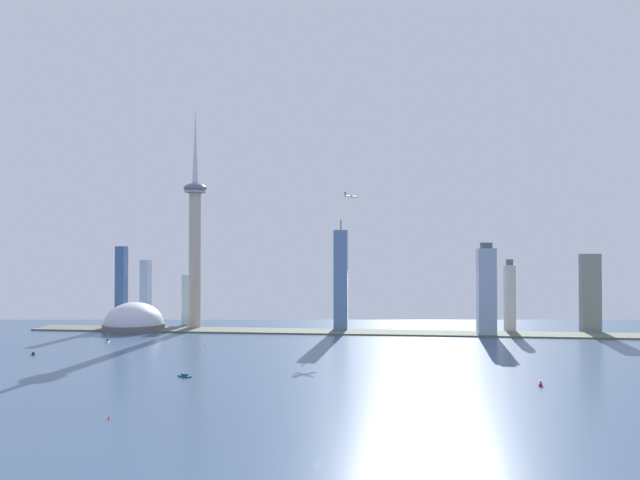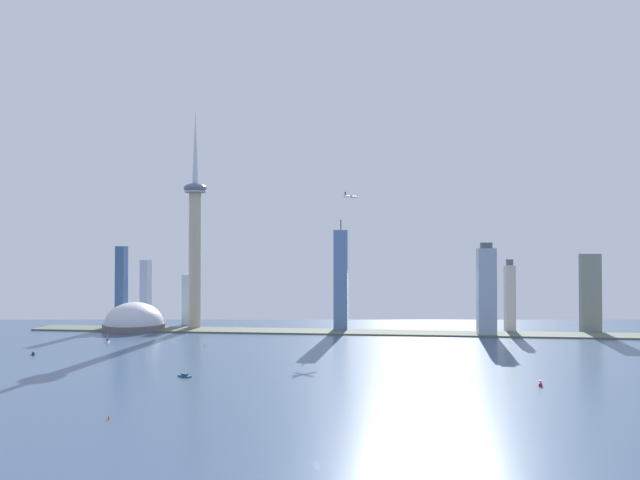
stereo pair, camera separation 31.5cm
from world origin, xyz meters
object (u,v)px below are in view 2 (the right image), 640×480
at_px(stadium_dome, 134,324).
at_px(skyscraper_2, 590,293).
at_px(skyscraper_1, 486,291).
at_px(boat_0, 185,376).
at_px(boat_1, 540,384).
at_px(skyscraper_0, 341,280).
at_px(skyscraper_6, 146,291).
at_px(observation_tower, 195,233).
at_px(channel_buoy_1, 109,417).
at_px(skyscraper_3, 510,297).
at_px(boat_3, 108,341).
at_px(boat_2, 33,354).
at_px(airplane, 351,196).
at_px(skyscraper_4, 190,299).
at_px(skyscraper_5, 121,286).
at_px(channel_buoy_0, 204,345).

distance_m(stadium_dome, skyscraper_2, 651.00).
bearing_deg(skyscraper_1, boat_0, -136.19).
bearing_deg(boat_1, skyscraper_0, 43.15).
height_order(skyscraper_0, skyscraper_6, skyscraper_0).
xyz_separation_m(observation_tower, skyscraper_0, (215.89, 1.38, -69.10)).
relative_size(stadium_dome, channel_buoy_1, 30.22).
bearing_deg(skyscraper_3, observation_tower, -178.44).
bearing_deg(boat_3, skyscraper_3, 95.27).
bearing_deg(boat_2, boat_0, 32.17).
bearing_deg(channel_buoy_1, observation_tower, 101.25).
relative_size(boat_2, channel_buoy_1, 3.60).
relative_size(observation_tower, skyscraper_0, 2.04).
relative_size(observation_tower, boat_2, 31.25).
bearing_deg(observation_tower, boat_0, -73.43).
height_order(skyscraper_6, boat_3, skyscraper_6).
bearing_deg(skyscraper_3, airplane, 176.87).
height_order(stadium_dome, airplane, airplane).
bearing_deg(boat_1, observation_tower, 63.92).
xyz_separation_m(skyscraper_4, boat_2, (-81.66, -288.48, -37.68)).
xyz_separation_m(skyscraper_5, airplane, (348.83, 9.10, 134.02)).
distance_m(skyscraper_2, skyscraper_6, 672.43).
height_order(skyscraper_6, airplane, airplane).
relative_size(skyscraper_1, channel_buoy_1, 43.36).
xyz_separation_m(skyscraper_5, channel_buoy_0, (183.89, -174.69, -59.19)).
relative_size(skyscraper_0, skyscraper_5, 1.31).
height_order(skyscraper_4, boat_3, skyscraper_4).
relative_size(skyscraper_5, skyscraper_6, 1.21).
relative_size(boat_0, boat_1, 1.72).
height_order(skyscraper_3, boat_3, skyscraper_3).
height_order(skyscraper_4, channel_buoy_0, skyscraper_4).
xyz_separation_m(skyscraper_3, boat_2, (-559.26, -250.41, -47.38)).
xyz_separation_m(skyscraper_5, boat_2, (14.98, -253.63, -59.40)).
xyz_separation_m(skyscraper_6, airplane, (333.23, -46.23, 144.73)).
distance_m(observation_tower, channel_buoy_1, 501.69).
bearing_deg(channel_buoy_1, airplane, 74.84).
height_order(stadium_dome, boat_0, stadium_dome).
height_order(skyscraper_2, boat_1, skyscraper_2).
bearing_deg(boat_1, skyscraper_6, 64.91).
bearing_deg(observation_tower, boat_1, -39.32).
relative_size(observation_tower, channel_buoy_0, 112.58).
height_order(skyscraper_0, skyscraper_4, skyscraper_0).
distance_m(skyscraper_1, skyscraper_3, 58.99).
bearing_deg(skyscraper_3, skyscraper_0, -177.36).
bearing_deg(skyscraper_5, skyscraper_6, 74.25).
height_order(channel_buoy_0, airplane, airplane).
distance_m(skyscraper_5, boat_2, 260.93).
xyz_separation_m(observation_tower, boat_0, (99.17, -333.36, -140.08)).
bearing_deg(skyscraper_6, skyscraper_2, -4.28).
height_order(skyscraper_1, channel_buoy_0, skyscraper_1).
distance_m(skyscraper_2, skyscraper_5, 686.18).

